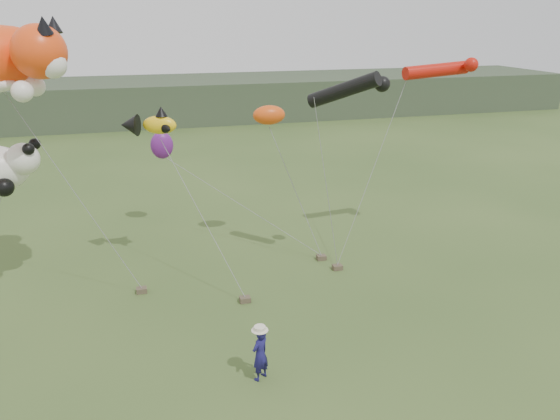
% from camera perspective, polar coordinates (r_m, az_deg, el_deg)
% --- Properties ---
extents(ground, '(120.00, 120.00, 0.00)m').
position_cam_1_polar(ground, '(17.46, -1.81, -16.29)').
color(ground, '#385123').
rests_on(ground, ground).
extents(headland, '(90.00, 13.00, 4.00)m').
position_cam_1_polar(headland, '(59.04, -15.43, 10.84)').
color(headland, '#2D3D28').
rests_on(headland, ground).
extents(festival_attendant, '(0.74, 0.69, 1.70)m').
position_cam_1_polar(festival_attendant, '(16.61, -2.09, -14.82)').
color(festival_attendant, '#191654').
rests_on(festival_attendant, ground).
extents(sandbag_anchors, '(14.41, 5.23, 0.21)m').
position_cam_1_polar(sandbag_anchors, '(21.58, -6.73, -8.54)').
color(sandbag_anchors, brown).
rests_on(sandbag_anchors, ground).
extents(fish_kite, '(2.34, 1.55, 1.15)m').
position_cam_1_polar(fish_kite, '(22.12, -13.58, 8.70)').
color(fish_kite, yellow).
rests_on(fish_kite, ground).
extents(tube_kites, '(7.92, 3.75, 1.77)m').
position_cam_1_polar(tube_kites, '(23.26, 12.49, 13.29)').
color(tube_kites, black).
rests_on(tube_kites, ground).
extents(misc_kites, '(5.68, 4.45, 2.95)m').
position_cam_1_polar(misc_kites, '(25.42, -7.28, 8.13)').
color(misc_kites, '#E94E11').
rests_on(misc_kites, ground).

